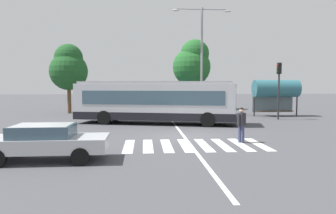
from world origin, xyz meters
TOP-DOWN VIEW (x-y plane):
  - ground_plane at (0.00, 0.00)m, footprint 160.00×160.00m
  - city_transit_bus at (-1.40, 5.75)m, footprint 11.84×5.34m
  - pedestrian_crossing_street at (2.51, -2.11)m, footprint 0.47×0.46m
  - foreground_sedan at (-5.84, -5.21)m, footprint 4.52×1.92m
  - parked_car_white at (-3.78, 16.32)m, footprint 2.02×4.58m
  - parked_car_teal at (-0.89, 16.38)m, footprint 1.90×4.51m
  - parked_car_blue at (1.78, 16.56)m, footprint 1.92×4.52m
  - traffic_light_far_corner at (8.66, 7.85)m, footprint 0.33×0.32m
  - bus_stop_shelter at (9.60, 10.60)m, footprint 4.06×1.54m
  - twin_arm_street_lamp at (3.08, 11.86)m, footprint 5.34×0.32m
  - background_tree_left at (-9.56, 14.88)m, footprint 3.70×3.70m
  - background_tree_right at (3.35, 19.18)m, footprint 4.33×4.33m
  - crosswalk_painted_stripes at (0.16, -2.60)m, footprint 6.56×3.24m
  - lane_center_line at (-0.03, 2.00)m, footprint 0.16×24.00m

SIDE VIEW (x-z plane):
  - ground_plane at x=0.00m, z-range 0.00..0.00m
  - lane_center_line at x=-0.03m, z-range 0.00..0.01m
  - crosswalk_painted_stripes at x=0.16m, z-range 0.00..0.01m
  - foreground_sedan at x=-5.84m, z-range 0.09..1.44m
  - parked_car_white at x=-3.78m, z-range 0.09..1.44m
  - parked_car_teal at x=-0.89m, z-range 0.09..1.44m
  - parked_car_blue at x=1.78m, z-range 0.09..1.44m
  - pedestrian_crossing_street at x=2.51m, z-range 0.11..1.83m
  - city_transit_bus at x=-1.40m, z-range 0.06..3.12m
  - bus_stop_shelter at x=9.60m, z-range 0.79..4.04m
  - traffic_light_far_corner at x=8.66m, z-range 0.79..5.38m
  - background_tree_left at x=-9.56m, z-range 1.10..7.92m
  - background_tree_right at x=3.35m, z-range 1.29..9.28m
  - twin_arm_street_lamp at x=3.08m, z-range 1.12..10.91m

